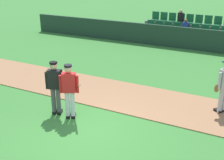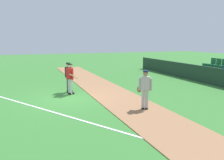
{
  "view_description": "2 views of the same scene",
  "coord_description": "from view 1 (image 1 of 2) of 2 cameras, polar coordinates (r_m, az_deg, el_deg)",
  "views": [
    {
      "loc": [
        4.1,
        -6.34,
        4.51
      ],
      "look_at": [
        0.11,
        1.41,
        1.08
      ],
      "focal_mm": 47.57,
      "sensor_mm": 36.0,
      "label": 1
    },
    {
      "loc": [
        12.1,
        -2.02,
        3.08
      ],
      "look_at": [
        0.88,
        2.26,
        0.99
      ],
      "focal_mm": 37.27,
      "sensor_mm": 36.0,
      "label": 2
    }
  ],
  "objects": [
    {
      "name": "dugout_fence",
      "position": [
        17.34,
        12.97,
        7.94
      ],
      "size": [
        20.0,
        0.16,
        1.21
      ],
      "primitive_type": "cube",
      "color": "#1E3828",
      "rests_on": "ground"
    },
    {
      "name": "stadium_bleachers",
      "position": [
        18.74,
        14.14,
        8.49
      ],
      "size": [
        5.55,
        2.1,
        1.9
      ],
      "color": "slate",
      "rests_on": "ground"
    },
    {
      "name": "umpire_home_plate",
      "position": [
        9.35,
        -10.89,
        -0.96
      ],
      "size": [
        0.56,
        0.41,
        1.76
      ],
      "color": "#4C4C4C",
      "rests_on": "ground"
    },
    {
      "name": "batter_red_jersey",
      "position": [
        9.02,
        -8.17,
        -1.84
      ],
      "size": [
        0.74,
        0.7,
        1.76
      ],
      "color": "silver",
      "rests_on": "ground"
    },
    {
      "name": "infield_dirt_path",
      "position": [
        10.8,
        2.33,
        -3.1
      ],
      "size": [
        28.0,
        2.48,
        0.03
      ],
      "primitive_type": "cube",
      "color": "#9E704C",
      "rests_on": "ground"
    },
    {
      "name": "runner_grey_jersey",
      "position": [
        9.91,
        20.74,
        -0.94
      ],
      "size": [
        0.51,
        0.56,
        1.76
      ],
      "color": "#B2B2B2",
      "rests_on": "ground"
    },
    {
      "name": "ground_plane",
      "position": [
        8.79,
        -4.93,
        -9.43
      ],
      "size": [
        80.0,
        80.0,
        0.0
      ],
      "primitive_type": "plane",
      "color": "#387A33"
    }
  ]
}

